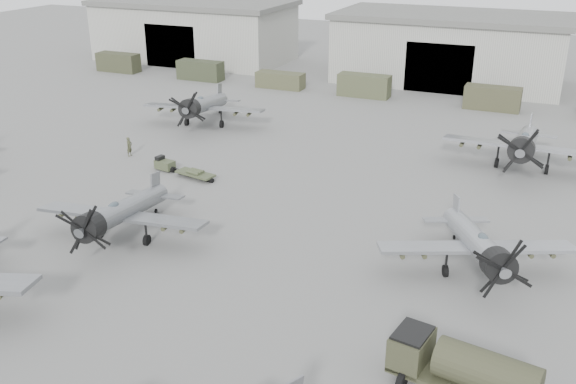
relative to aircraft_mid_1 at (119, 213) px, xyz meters
name	(u,v)px	position (x,y,z in m)	size (l,w,h in m)	color
ground	(213,342)	(10.73, -7.13, -2.06)	(220.00, 220.00, 0.00)	slate
hangar_left	(195,30)	(-27.27, 54.83, 2.31)	(29.00, 14.80, 8.70)	#B3B4A8
hangar_center	(450,48)	(10.73, 54.83, 2.31)	(29.00, 14.80, 8.70)	#B3B4A8
support_truck_0	(118,62)	(-32.58, 42.87, -0.79)	(6.08, 2.20, 2.55)	#383B26
support_truck_1	(200,70)	(-19.40, 42.87, -0.81)	(6.13, 2.20, 2.50)	#343A25
support_truck_2	(280,80)	(-7.85, 42.87, -1.08)	(6.04, 2.20, 1.96)	#484A30
support_truck_3	(364,86)	(3.07, 42.87, -0.75)	(6.17, 2.20, 2.64)	#464A30
support_truck_4	(492,98)	(17.84, 42.87, -0.78)	(6.05, 2.20, 2.57)	#40402A
aircraft_mid_1	(119,213)	(0.00, 0.00, 0.00)	(11.42, 10.28, 4.54)	gray
aircraft_mid_2	(479,245)	(21.65, 4.54, 0.01)	(11.16, 10.12, 4.57)	#979A9F
aircraft_far_0	(203,105)	(-8.18, 24.43, 0.18)	(12.44, 11.20, 4.94)	gray
aircraft_far_1	(525,144)	(22.57, 23.92, 0.34)	(13.12, 11.80, 5.28)	gray
fuel_tanker	(464,368)	(22.62, -6.16, -0.60)	(6.88, 3.26, 2.55)	#373925
tug_trailer	(176,168)	(-3.57, 12.06, -1.62)	(5.94, 2.16, 1.18)	#414930
ground_crew	(129,147)	(-9.68, 14.08, -1.20)	(0.63, 0.42, 1.74)	#43462D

